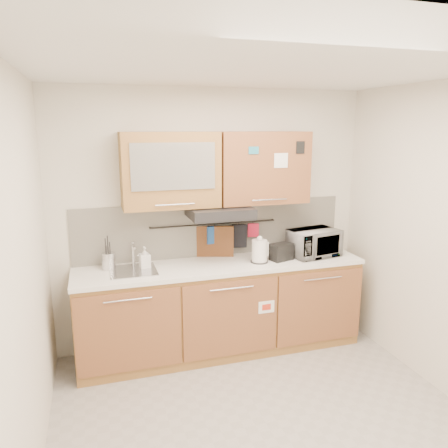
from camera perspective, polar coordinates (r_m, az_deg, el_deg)
floor at (r=3.70m, az=5.51°, el=-24.47°), size 3.20×3.20×0.00m
ceiling at (r=2.98m, az=6.62°, el=19.75°), size 3.20×3.20×0.00m
wall_back at (r=4.47m, az=-1.45°, el=0.64°), size 3.20×0.00×3.20m
wall_left at (r=2.90m, az=-24.81°, el=-7.21°), size 0.00×3.00×3.00m
base_cabinet at (r=4.46m, az=-0.31°, el=-11.47°), size 2.80×0.64×0.88m
countertop at (r=4.28m, az=-0.31°, el=-5.43°), size 2.82×0.62×0.04m
backsplash at (r=4.48m, az=-1.40°, el=-0.65°), size 2.80×0.02×0.56m
upper_cabinets at (r=4.22m, az=-0.91°, el=7.22°), size 1.82×0.37×0.70m
range_hood at (r=4.21m, az=-0.55°, el=1.56°), size 0.60×0.46×0.10m
sink at (r=4.14m, az=-11.76°, el=-5.98°), size 0.42×0.40×0.26m
utensil_rail at (r=4.43m, az=-1.28°, el=0.00°), size 1.30×0.02×0.02m
utensil_crock at (r=4.23m, az=-14.82°, el=-4.65°), size 0.16×0.16×0.32m
kettle at (r=4.30m, az=4.66°, el=-3.63°), size 0.20×0.19×0.27m
toaster at (r=4.40m, az=7.52°, el=-3.59°), size 0.25×0.19×0.17m
microwave at (r=4.59m, az=11.63°, el=-2.42°), size 0.55×0.42×0.27m
soap_bottle at (r=4.18m, az=-10.32°, el=-4.34°), size 0.10×0.11×0.21m
cutting_board at (r=4.48m, az=-1.17°, el=-3.20°), size 0.37×0.14×0.47m
oven_mitt at (r=4.44m, az=-1.54°, el=-1.45°), size 0.11×0.05×0.18m
dark_pouch at (r=4.53m, az=2.00°, el=-1.57°), size 0.16×0.07×0.24m
pot_holder at (r=4.56m, az=3.85°, el=-0.81°), size 0.12×0.04×0.14m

